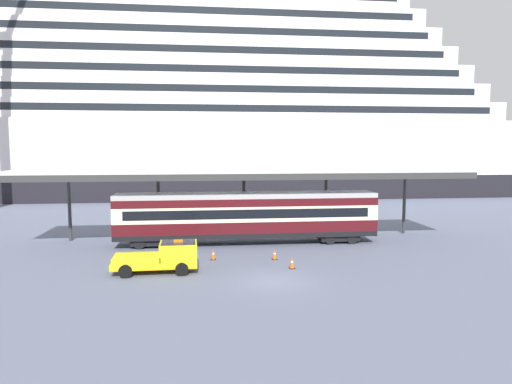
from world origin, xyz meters
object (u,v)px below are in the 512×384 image
object	(u,v)px
traffic_cone_mid	(292,263)
traffic_cone_far	(213,254)
train_carriage	(247,215)
cruise_ship	(109,109)
traffic_cone_near	(275,254)
service_truck	(163,256)

from	to	relation	value
traffic_cone_mid	traffic_cone_far	world-z (taller)	traffic_cone_mid
train_carriage	traffic_cone_far	distance (m)	6.11
cruise_ship	train_carriage	xyz separation A→B (m)	(18.46, -42.02, -11.62)
train_carriage	traffic_cone_near	xyz separation A→B (m)	(1.38, -5.50, -1.94)
service_truck	traffic_cone_mid	world-z (taller)	service_truck
cruise_ship	train_carriage	size ratio (longest dim) A/B	6.44
service_truck	traffic_cone_near	distance (m)	7.80
traffic_cone_near	traffic_cone_far	world-z (taller)	traffic_cone_far
train_carriage	traffic_cone_near	bearing A→B (deg)	-75.90
traffic_cone_near	service_truck	bearing A→B (deg)	-162.09
traffic_cone_mid	service_truck	bearing A→B (deg)	179.16
service_truck	traffic_cone_near	bearing A→B (deg)	17.91
traffic_cone_mid	traffic_cone_far	size ratio (longest dim) A/B	1.04
train_carriage	traffic_cone_mid	distance (m)	8.50
service_truck	traffic_cone_near	xyz separation A→B (m)	(7.39, 2.39, -0.63)
cruise_ship	traffic_cone_near	size ratio (longest dim) A/B	180.71
train_carriage	traffic_cone_near	distance (m)	5.99
traffic_cone_near	traffic_cone_mid	world-z (taller)	traffic_cone_mid
traffic_cone_near	traffic_cone_far	size ratio (longest dim) A/B	0.99
cruise_ship	service_truck	xyz separation A→B (m)	(12.45, -49.91, -12.93)
traffic_cone_mid	traffic_cone_far	distance (m)	5.79
train_carriage	traffic_cone_far	xyz separation A→B (m)	(-2.85, -5.04, -1.94)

